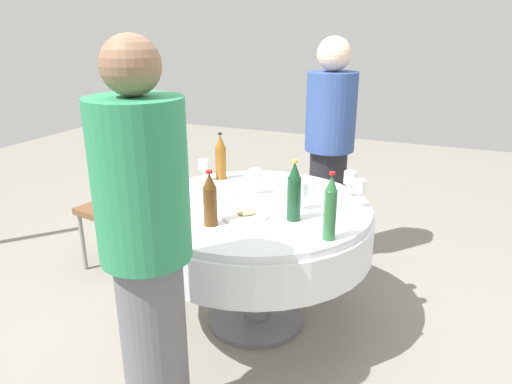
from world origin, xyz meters
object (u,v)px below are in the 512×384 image
wine_glass_mid (350,178)px  person_inner (329,150)px  wine_glass_outer (255,176)px  bottle_brown_far (210,200)px  wine_glass_far (203,166)px  plate_rear (294,182)px  chair_outer (121,202)px  wine_glass_left (360,187)px  bottle_amber_near (221,158)px  plate_south (245,214)px  dining_table (256,229)px  plate_right (176,205)px  bottle_dark_green_west (294,192)px  person_west (147,252)px  wine_glass_right (302,189)px  bottle_green_inner (330,208)px

wine_glass_mid → person_inner: 0.67m
wine_glass_outer → bottle_brown_far: bearing=-92.7°
wine_glass_far → wine_glass_outer: (0.39, -0.10, 0.01)m
plate_rear → chair_outer: chair_outer is taller
wine_glass_far → wine_glass_left: size_ratio=0.87×
bottle_amber_near → wine_glass_mid: size_ratio=2.01×
plate_south → person_inner: (0.15, 1.11, 0.09)m
dining_table → plate_rear: 0.45m
bottle_amber_near → plate_right: (0.00, -0.53, -0.13)m
wine_glass_far → bottle_dark_green_west: bearing=-27.8°
wine_glass_outer → chair_outer: (-1.03, 0.06, -0.33)m
dining_table → bottle_amber_near: bottle_amber_near is taller
person_west → person_inner: 1.84m
dining_table → wine_glass_left: 0.61m
bottle_amber_near → plate_south: 0.66m
plate_rear → bottle_dark_green_west: bearing=-72.1°
bottle_dark_green_west → wine_glass_right: 0.15m
chair_outer → plate_south: bearing=-98.6°
bottle_dark_green_west → bottle_amber_near: 0.78m
wine_glass_left → plate_right: bearing=-157.6°
plate_right → bottle_brown_far: bearing=-26.2°
plate_right → wine_glass_mid: bearing=32.5°
bottle_dark_green_west → bottle_amber_near: bottle_dark_green_west is taller
wine_glass_left → wine_glass_right: bearing=-151.9°
bottle_brown_far → wine_glass_left: (0.61, 0.51, -0.02)m
dining_table → wine_glass_outer: (-0.07, 0.15, 0.26)m
person_west → wine_glass_outer: bearing=-85.7°
dining_table → wine_glass_outer: 0.31m
bottle_dark_green_west → person_inner: person_inner is taller
wine_glass_mid → plate_rear: bearing=165.0°
bottle_brown_far → wine_glass_left: bottle_brown_far is taller
wine_glass_far → bottle_brown_far: bearing=-58.3°
dining_table → wine_glass_mid: wine_glass_mid is taller
wine_glass_right → chair_outer: (-1.34, 0.19, -0.33)m
wine_glass_mid → plate_rear: (-0.36, 0.10, -0.10)m
plate_right → person_west: bearing=-65.6°
bottle_green_inner → wine_glass_outer: (-0.55, 0.43, -0.04)m
plate_right → plate_rear: bearing=53.4°
wine_glass_left → person_west: person_west is taller
bottle_green_inner → plate_south: size_ratio=1.30×
wine_glass_left → wine_glass_mid: wine_glass_left is taller
dining_table → wine_glass_left: size_ratio=8.29×
wine_glass_right → plate_rear: (-0.17, 0.39, -0.10)m
bottle_green_inner → bottle_brown_far: bearing=-173.5°
wine_glass_outer → bottle_green_inner: bearing=-38.3°
wine_glass_outer → person_inner: size_ratio=0.09×
wine_glass_mid → chair_outer: 1.57m
plate_rear → person_inner: person_inner is taller
bottle_amber_near → person_inner: 0.81m
plate_rear → person_west: bearing=-96.3°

